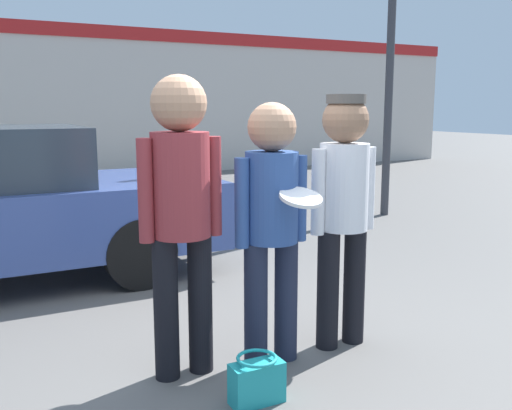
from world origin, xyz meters
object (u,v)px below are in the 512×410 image
object	(u,v)px
person_right	(344,198)
handbag	(257,381)
person_middle_with_frisbee	(272,213)
person_left	(181,199)

from	to	relation	value
person_right	handbag	world-z (taller)	person_right
person_middle_with_frisbee	person_right	size ratio (longest dim) A/B	0.97
person_left	person_middle_with_frisbee	bearing A→B (deg)	-9.57
person_left	handbag	xyz separation A→B (m)	(0.23, -0.52, -0.97)
person_left	person_right	bearing A→B (deg)	-3.89
person_left	person_middle_with_frisbee	world-z (taller)	person_left
person_left	handbag	size ratio (longest dim) A/B	6.05
person_middle_with_frisbee	person_right	bearing A→B (deg)	1.89
person_middle_with_frisbee	handbag	world-z (taller)	person_middle_with_frisbee
person_left	person_right	world-z (taller)	person_left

